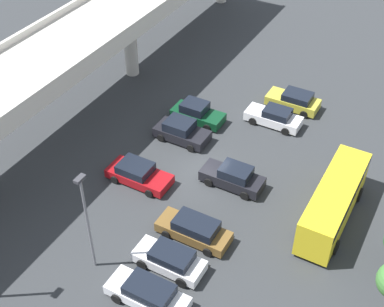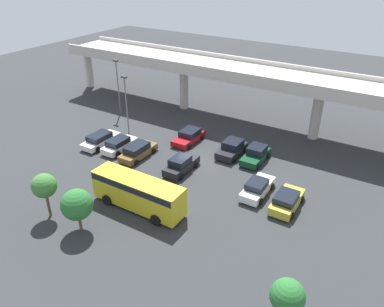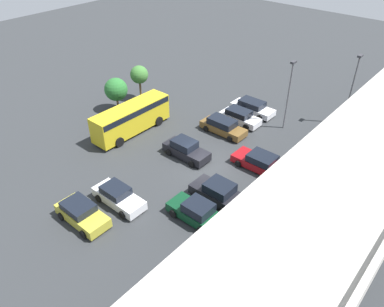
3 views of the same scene
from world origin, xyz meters
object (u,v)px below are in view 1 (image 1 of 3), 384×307
(parked_car_2, at_px, (194,230))
(parked_car_5, at_px, (181,131))
(parked_car_0, at_px, (148,294))
(parked_car_7, at_px, (274,117))
(shuttle_bus, at_px, (334,200))
(parked_car_8, at_px, (294,101))
(parked_car_4, at_px, (233,177))
(parked_car_3, at_px, (138,174))
(lamp_post_near_aisle, at_px, (87,216))
(parked_car_1, at_px, (170,259))
(parked_car_6, at_px, (197,113))

(parked_car_2, distance_m, parked_car_5, 10.33)
(parked_car_0, relative_size, parked_car_2, 1.01)
(parked_car_5, xyz_separation_m, parked_car_7, (5.39, -5.62, -0.07))
(shuttle_bus, bearing_deg, parked_car_7, 42.41)
(parked_car_7, relative_size, parked_car_8, 1.03)
(parked_car_2, distance_m, parked_car_4, 5.65)
(parked_car_8, distance_m, shuttle_bus, 13.01)
(parked_car_3, bearing_deg, parked_car_7, 62.19)
(parked_car_2, relative_size, parked_car_7, 1.06)
(lamp_post_near_aisle, bearing_deg, parked_car_5, 6.87)
(parked_car_1, height_order, shuttle_bus, shuttle_bus)
(lamp_post_near_aisle, bearing_deg, parked_car_7, -12.03)
(parked_car_5, height_order, parked_car_6, parked_car_5)
(parked_car_0, bearing_deg, parked_car_5, -67.26)
(parked_car_3, bearing_deg, parked_car_5, 87.50)
(parked_car_6, relative_size, shuttle_bus, 0.50)
(parked_car_2, distance_m, shuttle_bus, 9.28)
(shuttle_bus, bearing_deg, parked_car_2, 129.38)
(parked_car_0, distance_m, parked_car_3, 10.30)
(parked_car_0, bearing_deg, parked_car_1, -86.29)
(parked_car_2, xyz_separation_m, parked_car_5, (8.52, 5.85, 0.03))
(parked_car_1, xyz_separation_m, parked_car_5, (11.33, 5.71, 0.05))
(parked_car_2, bearing_deg, shuttle_bus, -140.62)
(parked_car_8, xyz_separation_m, shuttle_bus, (-11.05, -6.80, 1.01))
(parked_car_8, relative_size, shuttle_bus, 0.51)
(parked_car_0, distance_m, lamp_post_near_aisle, 5.60)
(parked_car_7, xyz_separation_m, lamp_post_near_aisle, (-18.80, 4.01, 3.59))
(parked_car_0, bearing_deg, parked_car_8, -90.78)
(parked_car_1, xyz_separation_m, parked_car_2, (2.81, -0.14, 0.02))
(parked_car_0, xyz_separation_m, parked_car_8, (22.42, -0.30, 0.02))
(parked_car_7, distance_m, lamp_post_near_aisle, 19.56)
(parked_car_4, height_order, parked_car_7, parked_car_4)
(parked_car_5, xyz_separation_m, parked_car_8, (8.39, -6.18, -0.04))
(parked_car_0, distance_m, parked_car_4, 11.16)
(parked_car_1, height_order, parked_car_5, parked_car_5)
(parked_car_0, relative_size, lamp_post_near_aisle, 0.67)
(parked_car_2, relative_size, parked_car_3, 1.02)
(parked_car_2, distance_m, parked_car_3, 6.70)
(parked_car_3, bearing_deg, lamp_post_near_aisle, -76.31)
(parked_car_0, height_order, parked_car_5, parked_car_5)
(parked_car_3, relative_size, parked_car_7, 1.03)
(parked_car_8, xyz_separation_m, lamp_post_near_aisle, (-21.80, 4.57, 3.56))
(parked_car_1, bearing_deg, parked_car_7, -89.72)
(parked_car_3, xyz_separation_m, shuttle_bus, (3.08, -13.23, 1.05))
(parked_car_4, xyz_separation_m, parked_car_6, (5.65, 5.98, -0.02))
(parked_car_4, bearing_deg, shuttle_bus, -178.36)
(parked_car_5, xyz_separation_m, shuttle_bus, (-2.66, -12.98, 0.97))
(parked_car_2, xyz_separation_m, parked_car_3, (2.77, 6.10, -0.05))
(parked_car_7, bearing_deg, parked_car_8, -100.59)
(parked_car_7, bearing_deg, parked_car_5, 43.79)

